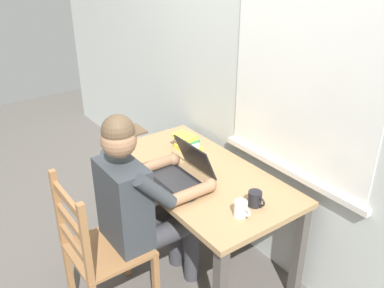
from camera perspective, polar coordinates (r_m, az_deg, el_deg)
ground_plane at (r=3.06m, az=0.67°, el=-15.34°), size 8.00×8.00×0.00m
back_wall at (r=2.67m, az=8.57°, el=10.03°), size 6.00×0.08×2.60m
desk at (r=2.70m, az=0.73°, el=-5.68°), size 1.33×0.71×0.70m
seated_person at (r=2.44m, az=-7.01°, el=-7.74°), size 0.50×0.60×1.23m
wooden_chair at (r=2.48m, az=-12.52°, el=-13.99°), size 0.42×0.42×0.93m
laptop at (r=2.56m, az=-1.32°, el=-3.70°), size 0.33×0.32×0.22m
computer_mouse at (r=2.37m, az=-0.28°, el=-7.32°), size 0.06×0.10×0.03m
coffee_mug_white at (r=2.25m, az=6.70°, el=-8.79°), size 0.11×0.07×0.09m
coffee_mug_dark at (r=2.34m, az=8.62°, el=-7.41°), size 0.12×0.08×0.09m
book_stack_main at (r=2.91m, az=-0.72°, el=0.22°), size 0.20×0.15×0.11m
paper_pile_near_laptop at (r=2.61m, az=-4.09°, el=-4.40°), size 0.24×0.22×0.01m
paper_pile_back_corner at (r=2.49m, az=-1.08°, el=-5.85°), size 0.25×0.15×0.02m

